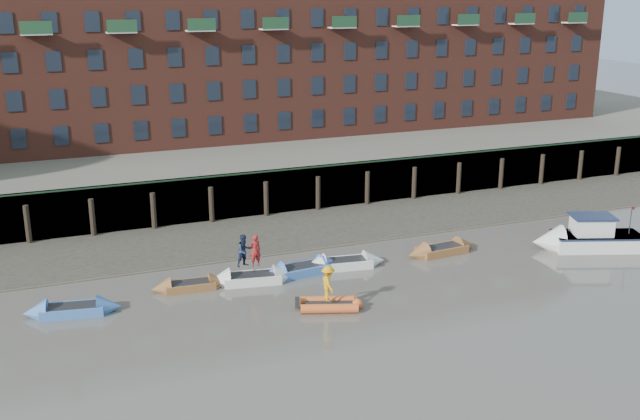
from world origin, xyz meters
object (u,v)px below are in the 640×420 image
person_rib_crew (328,283)px  rowboat_2 (190,286)px  person_rower_b (244,251)px  rowboat_5 (345,263)px  person_rower_a (255,251)px  rowboat_4 (302,269)px  motor_launch (579,238)px  rowboat_1 (73,310)px  rib_tender (332,304)px  rowboat_3 (252,278)px  rowboat_6 (442,250)px

person_rib_crew → rowboat_2: bearing=51.6°
rowboat_2 → person_rower_b: bearing=1.7°
rowboat_5 → person_rib_crew: (-3.20, -5.20, 1.20)m
person_rower_b → person_rib_crew: bearing=-77.9°
person_rower_a → person_rower_b: person_rower_b is taller
rowboat_4 → motor_launch: motor_launch is taller
rowboat_1 → rib_tender: size_ratio=1.51×
rowboat_4 → person_rower_b: person_rower_b is taller
rowboat_1 → rowboat_5: (15.43, 0.93, 0.01)m
rib_tender → motor_launch: 18.22m
rowboat_5 → person_rower_b: size_ratio=2.73×
rowboat_3 → person_rower_a: (0.21, -0.02, 1.63)m
rowboat_1 → rowboat_5: rowboat_5 is taller
rowboat_1 → rowboat_4: 12.76m
rowboat_6 → rib_tender: size_ratio=1.50×
rowboat_4 → person_rower_a: 3.29m
rowboat_5 → rowboat_6: bearing=7.2°
rowboat_5 → rib_tender: size_ratio=1.53×
motor_launch → person_rib_crew: person_rib_crew is taller
person_rib_crew → person_rower_a: bearing=28.6°
person_rower_b → person_rib_crew: size_ratio=0.99×
rowboat_4 → rowboat_5: size_ratio=1.01×
person_rower_b → rowboat_4: bearing=-16.6°
rowboat_1 → rowboat_4: bearing=13.9°
rowboat_5 → rowboat_6: rowboat_5 is taller
rib_tender → person_rib_crew: person_rib_crew is taller
rowboat_3 → rowboat_4: rowboat_4 is taller
rowboat_2 → person_rib_crew: 8.10m
rib_tender → person_rib_crew: size_ratio=1.76×
rowboat_2 → rowboat_3: size_ratio=0.84×
rowboat_6 → person_rib_crew: bearing=-156.7°
rowboat_1 → rib_tender: 13.14m
person_rower_a → person_rib_crew: size_ratio=0.98×
rowboat_1 → motor_launch: (30.45, -1.63, 0.47)m
motor_launch → person_rib_crew: bearing=28.5°
rowboat_2 → person_rower_b: size_ratio=2.32×
rowboat_4 → rowboat_6: 9.26m
rowboat_2 → motor_launch: bearing=-1.5°
rowboat_3 → rowboat_4: (3.06, 0.24, 0.00)m
rib_tender → person_rower_a: size_ratio=1.80×
person_rower_a → rib_tender: bearing=114.2°
rowboat_1 → person_rower_a: 10.03m
person_rower_b → rowboat_6: bearing=-17.6°
person_rower_b → person_rib_crew: 5.92m
rowboat_6 → person_rower_b: person_rower_b is taller
motor_launch → person_rower_b: bearing=13.5°
rowboat_5 → motor_launch: bearing=-1.8°
rowboat_6 → person_rower_a: (-12.11, -0.18, 1.63)m
rowboat_5 → rib_tender: (-3.00, -5.18, -0.01)m
rowboat_2 → rowboat_5: rowboat_5 is taller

